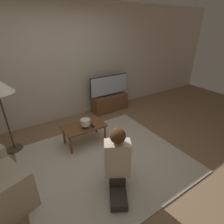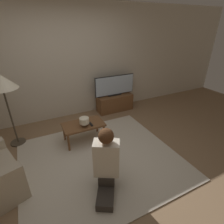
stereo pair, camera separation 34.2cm
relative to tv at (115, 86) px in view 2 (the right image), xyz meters
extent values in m
plane|color=#896B4C|center=(-1.12, -1.65, -0.70)|extent=(10.00, 10.00, 0.00)
cube|color=beige|center=(-1.12, 0.28, 0.60)|extent=(10.00, 0.06, 2.60)
cube|color=beige|center=(-1.12, -1.65, -0.69)|extent=(2.61, 2.34, 0.02)
cube|color=brown|center=(0.00, 0.00, -0.48)|extent=(0.94, 0.37, 0.43)
cube|color=black|center=(0.00, 0.00, -0.25)|extent=(0.37, 0.08, 0.04)
cube|color=black|center=(0.00, 0.00, 0.01)|extent=(1.09, 0.03, 0.50)
cube|color=silver|center=(0.00, 0.00, 0.01)|extent=(1.06, 0.04, 0.47)
cube|color=brown|center=(-1.20, -1.01, -0.32)|extent=(0.78, 0.45, 0.04)
cylinder|color=brown|center=(-1.55, -1.19, -0.52)|extent=(0.04, 0.04, 0.36)
cylinder|color=brown|center=(-0.85, -1.19, -0.52)|extent=(0.04, 0.04, 0.36)
cylinder|color=brown|center=(-1.55, -0.82, -0.52)|extent=(0.04, 0.04, 0.36)
cylinder|color=brown|center=(-0.85, -0.82, -0.52)|extent=(0.04, 0.04, 0.36)
cylinder|color=#4C4233|center=(-2.40, -0.49, -0.68)|extent=(0.28, 0.28, 0.03)
cylinder|color=#4C4233|center=(-2.40, -0.49, -0.01)|extent=(0.03, 0.03, 1.32)
cone|color=#EFE5C6|center=(-2.40, -0.49, 0.57)|extent=(0.52, 0.52, 0.26)
cube|color=#332D28|center=(-1.35, -2.37, -0.63)|extent=(0.42, 0.51, 0.11)
cube|color=#332D28|center=(-1.26, -2.22, -0.50)|extent=(0.31, 0.32, 0.14)
cube|color=beige|center=(-1.26, -2.22, -0.17)|extent=(0.39, 0.34, 0.51)
sphere|color=#DBAD8E|center=(-1.26, -2.22, 0.18)|extent=(0.20, 0.20, 0.20)
sphere|color=#4C2D19|center=(-1.27, -2.23, 0.20)|extent=(0.20, 0.20, 0.20)
cube|color=black|center=(-1.08, -1.89, -0.15)|extent=(0.13, 0.10, 0.04)
cylinder|color=beige|center=(-1.05, -2.05, -0.15)|extent=(0.21, 0.30, 0.07)
cylinder|color=beige|center=(-1.22, -1.95, -0.15)|extent=(0.21, 0.30, 0.07)
cylinder|color=#4C3823|center=(-1.20, -1.09, -0.27)|extent=(0.10, 0.10, 0.06)
cylinder|color=#EFE5C6|center=(-1.20, -1.09, -0.19)|extent=(0.18, 0.18, 0.11)
cube|color=black|center=(-1.07, -1.10, -0.29)|extent=(0.04, 0.15, 0.02)
camera|label=1|loc=(-2.29, -3.68, 1.41)|focal=28.00mm
camera|label=2|loc=(-1.99, -3.85, 1.41)|focal=28.00mm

